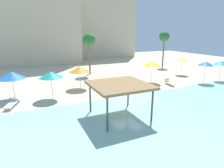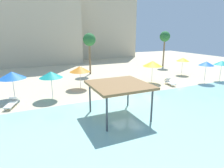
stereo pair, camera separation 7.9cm
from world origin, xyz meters
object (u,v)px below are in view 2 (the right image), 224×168
(beach_umbrella_teal_0, at_px, (51,75))
(beach_umbrella_orange_2, at_px, (80,69))
(beach_umbrella_yellow_3, at_px, (153,64))
(beach_umbrella_blue_1, at_px, (206,63))
(lounge_chair_1, at_px, (12,103))
(lounge_chair_4, at_px, (170,82))
(palm_tree_1, at_px, (89,41))
(beach_umbrella_blue_4, at_px, (12,75))
(beach_umbrella_yellow_5, at_px, (183,59))
(beach_umbrella_teal_6, at_px, (222,63))
(palm_tree_0, at_px, (165,37))
(shade_pavilion, at_px, (119,86))
(lounge_chair_0, at_px, (98,85))

(beach_umbrella_teal_0, bearing_deg, beach_umbrella_orange_2, 34.41)
(beach_umbrella_yellow_3, bearing_deg, beach_umbrella_blue_1, -26.56)
(beach_umbrella_teal_0, xyz_separation_m, lounge_chair_1, (-3.56, -0.81, -2.05))
(beach_umbrella_teal_0, relative_size, lounge_chair_4, 1.36)
(palm_tree_1, bearing_deg, beach_umbrella_blue_4, -142.18)
(beach_umbrella_yellow_5, relative_size, beach_umbrella_teal_6, 0.96)
(beach_umbrella_orange_2, height_order, beach_umbrella_blue_4, beach_umbrella_blue_4)
(palm_tree_0, bearing_deg, lounge_chair_4, -125.52)
(beach_umbrella_teal_0, height_order, palm_tree_0, palm_tree_0)
(lounge_chair_1, distance_m, palm_tree_0, 28.17)
(shade_pavilion, xyz_separation_m, palm_tree_1, (2.89, 15.90, 2.66))
(beach_umbrella_blue_4, relative_size, palm_tree_1, 0.44)
(shade_pavilion, bearing_deg, beach_umbrella_teal_0, 122.01)
(beach_umbrella_orange_2, bearing_deg, shade_pavilion, -86.11)
(lounge_chair_0, height_order, lounge_chair_1, same)
(beach_umbrella_teal_0, bearing_deg, beach_umbrella_blue_4, 157.59)
(beach_umbrella_blue_1, bearing_deg, palm_tree_0, 75.33)
(palm_tree_1, bearing_deg, palm_tree_0, 3.44)
(beach_umbrella_blue_1, height_order, beach_umbrella_yellow_5, beach_umbrella_blue_1)
(lounge_chair_0, bearing_deg, beach_umbrella_blue_1, 110.05)
(shade_pavilion, bearing_deg, beach_umbrella_yellow_5, 31.83)
(shade_pavilion, xyz_separation_m, beach_umbrella_blue_1, (14.59, 4.65, 0.05))
(lounge_chair_4, bearing_deg, beach_umbrella_teal_6, 92.85)
(beach_umbrella_blue_1, relative_size, beach_umbrella_teal_6, 1.03)
(shade_pavilion, relative_size, lounge_chair_4, 2.11)
(lounge_chair_4, distance_m, palm_tree_1, 13.22)
(lounge_chair_4, bearing_deg, beach_umbrella_orange_2, -94.79)
(beach_umbrella_yellow_5, bearing_deg, beach_umbrella_teal_6, -70.72)
(beach_umbrella_yellow_5, relative_size, palm_tree_1, 0.42)
(beach_umbrella_blue_1, bearing_deg, beach_umbrella_teal_0, 174.36)
(beach_umbrella_blue_4, relative_size, lounge_chair_4, 1.37)
(shade_pavilion, relative_size, palm_tree_1, 0.67)
(shade_pavilion, height_order, lounge_chair_0, shade_pavilion)
(shade_pavilion, height_order, palm_tree_1, palm_tree_1)
(beach_umbrella_blue_1, height_order, palm_tree_1, palm_tree_1)
(beach_umbrella_teal_0, xyz_separation_m, palm_tree_0, (21.82, 10.31, 3.04))
(beach_umbrella_orange_2, distance_m, beach_umbrella_yellow_5, 16.25)
(beach_umbrella_blue_1, bearing_deg, beach_umbrella_teal_6, -1.15)
(beach_umbrella_teal_0, relative_size, beach_umbrella_blue_1, 0.97)
(lounge_chair_1, bearing_deg, beach_umbrella_blue_1, 105.51)
(palm_tree_1, bearing_deg, beach_umbrella_orange_2, -116.33)
(beach_umbrella_teal_0, relative_size, palm_tree_1, 0.43)
(beach_umbrella_blue_4, xyz_separation_m, lounge_chair_4, (17.33, -2.13, -2.03))
(beach_umbrella_blue_4, relative_size, beach_umbrella_yellow_5, 1.04)
(palm_tree_1, bearing_deg, lounge_chair_4, -55.38)
(beach_umbrella_teal_0, distance_m, palm_tree_1, 12.01)
(lounge_chair_4, relative_size, palm_tree_1, 0.32)
(shade_pavilion, distance_m, beach_umbrella_blue_4, 10.84)
(lounge_chair_0, bearing_deg, palm_tree_1, -157.54)
(lounge_chair_1, relative_size, lounge_chair_4, 1.01)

